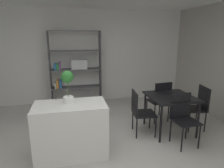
% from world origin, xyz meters
% --- Properties ---
extents(ground_plane, '(8.88, 8.88, 0.00)m').
position_xyz_m(ground_plane, '(0.00, 0.00, 0.00)').
color(ground_plane, beige).
extents(back_partition, '(6.47, 0.06, 2.75)m').
position_xyz_m(back_partition, '(0.00, 3.08, 1.38)').
color(back_partition, silver).
rests_on(back_partition, ground_plane).
extents(kitchen_island, '(1.18, 0.64, 0.92)m').
position_xyz_m(kitchen_island, '(-0.35, 0.23, 0.46)').
color(kitchen_island, silver).
rests_on(kitchen_island, ground_plane).
extents(potted_plant_on_island, '(0.20, 0.20, 0.54)m').
position_xyz_m(potted_plant_on_island, '(-0.37, 0.31, 1.25)').
color(potted_plant_on_island, white).
rests_on(potted_plant_on_island, kitchen_island).
extents(open_bookshelf, '(1.42, 0.36, 2.13)m').
position_xyz_m(open_bookshelf, '(-0.22, 2.74, 1.04)').
color(open_bookshelf, '#4C4C51').
rests_on(open_bookshelf, ground_plane).
extents(dining_table, '(0.91, 0.93, 0.78)m').
position_xyz_m(dining_table, '(1.70, 0.67, 0.70)').
color(dining_table, black).
rests_on(dining_table, ground_plane).
extents(dining_chair_window_side, '(0.47, 0.50, 0.95)m').
position_xyz_m(dining_chair_window_side, '(2.37, 0.66, 0.56)').
color(dining_chair_window_side, black).
rests_on(dining_chair_window_side, ground_plane).
extents(dining_chair_far, '(0.47, 0.49, 0.97)m').
position_xyz_m(dining_chair_far, '(1.71, 1.16, 0.58)').
color(dining_chair_far, black).
rests_on(dining_chair_far, ground_plane).
extents(dining_chair_near, '(0.45, 0.45, 0.96)m').
position_xyz_m(dining_chair_near, '(1.69, 0.18, 0.57)').
color(dining_chair_near, black).
rests_on(dining_chair_near, ground_plane).
extents(dining_chair_island_side, '(0.49, 0.50, 0.92)m').
position_xyz_m(dining_chair_island_side, '(1.02, 0.68, 0.54)').
color(dining_chair_island_side, black).
rests_on(dining_chair_island_side, ground_plane).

